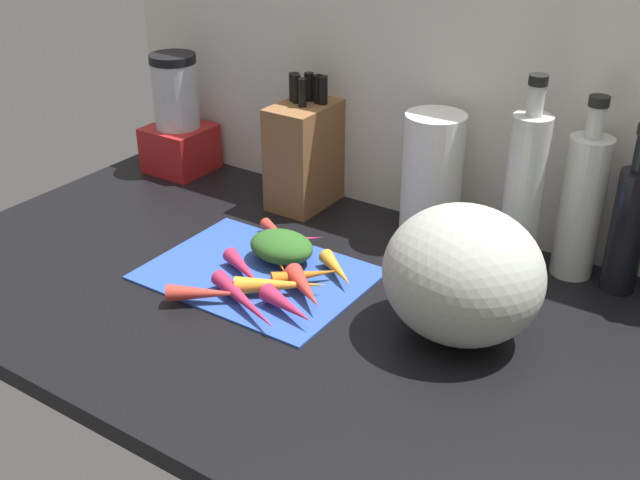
{
  "coord_description": "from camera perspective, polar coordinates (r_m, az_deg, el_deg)",
  "views": [
    {
      "loc": [
        47.44,
        -89.78,
        68.02
      ],
      "look_at": [
        -12.48,
        -0.23,
        11.4
      ],
      "focal_mm": 43.78,
      "sensor_mm": 36.0,
      "label": 1
    }
  ],
  "objects": [
    {
      "name": "ground_plane",
      "position": [
        1.23,
        4.93,
        -6.79
      ],
      "size": [
        170.0,
        80.0,
        3.0
      ],
      "primitive_type": "cube",
      "color": "black"
    },
    {
      "name": "wall_back",
      "position": [
        1.42,
        13.26,
        11.46
      ],
      "size": [
        170.0,
        3.0,
        60.0
      ],
      "primitive_type": "cube",
      "color": "silver",
      "rests_on": "ground_plane"
    },
    {
      "name": "cutting_board",
      "position": [
        1.35,
        -4.6,
        -2.44
      ],
      "size": [
        37.02,
        27.64,
        0.8
      ],
      "primitive_type": "cube",
      "color": "#2D51B7",
      "rests_on": "ground_plane"
    },
    {
      "name": "carrot_0",
      "position": [
        1.33,
        -5.54,
        -2.15
      ],
      "size": [
        12.09,
        7.86,
        2.71
      ],
      "primitive_type": "cone",
      "rotation": [
        0.0,
        1.57,
        -0.46
      ],
      "color": "#B2264C",
      "rests_on": "cutting_board"
    },
    {
      "name": "carrot_1",
      "position": [
        1.44,
        -2.98,
        0.38
      ],
      "size": [
        11.26,
        6.8,
        2.25
      ],
      "primitive_type": "cone",
      "rotation": [
        0.0,
        1.57,
        -0.43
      ],
      "color": "red",
      "rests_on": "cutting_board"
    },
    {
      "name": "carrot_2",
      "position": [
        1.28,
        -2.92,
        -3.31
      ],
      "size": [
        14.03,
        11.06,
        3.07
      ],
      "primitive_type": "cone",
      "rotation": [
        0.0,
        1.57,
        0.61
      ],
      "color": "orange",
      "rests_on": "cutting_board"
    },
    {
      "name": "carrot_3",
      "position": [
        1.42,
        -1.95,
        -0.01
      ],
      "size": [
        9.39,
        9.45,
        2.2
      ],
      "primitive_type": "cone",
      "rotation": [
        0.0,
        1.57,
        0.79
      ],
      "color": "#B2264C",
      "rests_on": "cutting_board"
    },
    {
      "name": "carrot_4",
      "position": [
        1.27,
        -8.27,
        -3.88
      ],
      "size": [
        12.51,
        9.4,
        2.9
      ],
      "primitive_type": "cone",
      "rotation": [
        0.0,
        1.57,
        0.57
      ],
      "color": "red",
      "rests_on": "cutting_board"
    },
    {
      "name": "carrot_5",
      "position": [
        1.31,
        -0.96,
        -2.56
      ],
      "size": [
        9.9,
        10.66,
        2.51
      ],
      "primitive_type": "cone",
      "rotation": [
        0.0,
        1.57,
        0.84
      ],
      "color": "orange",
      "rests_on": "cutting_board"
    },
    {
      "name": "carrot_6",
      "position": [
        1.32,
        1.28,
        -2.17
      ],
      "size": [
        10.08,
        8.05,
        2.66
      ],
      "primitive_type": "cone",
      "rotation": [
        0.0,
        1.57,
        -0.6
      ],
      "color": "orange",
      "rests_on": "cutting_board"
    },
    {
      "name": "carrot_7",
      "position": [
        1.24,
        -5.54,
        -4.47
      ],
      "size": [
        17.64,
        9.45,
        2.77
      ],
      "primitive_type": "cone",
      "rotation": [
        0.0,
        1.57,
        -0.39
      ],
      "color": "#B2264C",
      "rests_on": "cutting_board"
    },
    {
      "name": "carrot_8",
      "position": [
        1.37,
        -3.24,
        -1.05
      ],
      "size": [
        11.67,
        10.52,
        2.41
      ],
      "primitive_type": "cone",
      "rotation": [
        0.0,
        1.57,
        -0.71
      ],
      "color": "orange",
      "rests_on": "cutting_board"
    },
    {
      "name": "carrot_9",
      "position": [
        1.22,
        -2.36,
        -4.86
      ],
      "size": [
        11.62,
        5.97,
        3.03
      ],
      "primitive_type": "cone",
      "rotation": [
        0.0,
        1.57,
        -0.28
      ],
      "color": "#B2264C",
      "rests_on": "cutting_board"
    },
    {
      "name": "carrot_10",
      "position": [
        1.26,
        -1.08,
        -3.57
      ],
      "size": [
        11.49,
        9.37,
        3.3
      ],
      "primitive_type": "cone",
      "rotation": [
        0.0,
        1.57,
        -0.61
      ],
      "color": "red",
      "rests_on": "cutting_board"
    },
    {
      "name": "carrot_greens_pile",
      "position": [
        1.37,
        -2.83,
        -0.48
      ],
      "size": [
        11.93,
        9.18,
        5.05
      ],
      "primitive_type": "ellipsoid",
      "color": "#2D6023",
      "rests_on": "cutting_board"
    },
    {
      "name": "winter_squash",
      "position": [
        1.16,
        10.39,
        -2.5
      ],
      "size": [
        24.13,
        22.37,
        20.85
      ],
      "primitive_type": "ellipsoid",
      "color": "#B2B7A8",
      "rests_on": "ground_plane"
    },
    {
      "name": "knife_block",
      "position": [
        1.57,
        -1.05,
        6.41
      ],
      "size": [
        9.9,
        15.96,
        26.61
      ],
      "color": "brown",
      "rests_on": "ground_plane"
    },
    {
      "name": "blender_appliance",
      "position": [
        1.76,
        -10.35,
        8.5
      ],
      "size": [
        13.07,
        13.07,
        26.24
      ],
      "color": "red",
      "rests_on": "ground_plane"
    },
    {
      "name": "paper_towel_roll",
      "position": [
        1.43,
        8.17,
        4.43
      ],
      "size": [
        10.94,
        10.94,
        24.38
      ],
      "primitive_type": "cylinder",
      "color": "white",
      "rests_on": "ground_plane"
    },
    {
      "name": "bottle_0",
      "position": [
        1.34,
        14.66,
        3.36
      ],
      "size": [
        6.52,
        6.52,
        34.72
      ],
      "color": "silver",
      "rests_on": "ground_plane"
    },
    {
      "name": "bottle_1",
      "position": [
        1.37,
        18.58,
        2.51
      ],
      "size": [
        7.15,
        7.15,
        31.55
      ],
      "color": "silver",
      "rests_on": "ground_plane"
    },
    {
      "name": "bottle_2",
      "position": [
        1.35,
        21.65,
        1.01
      ],
      "size": [
        5.72,
        5.72,
        28.78
      ],
      "color": "black",
      "rests_on": "ground_plane"
    }
  ]
}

